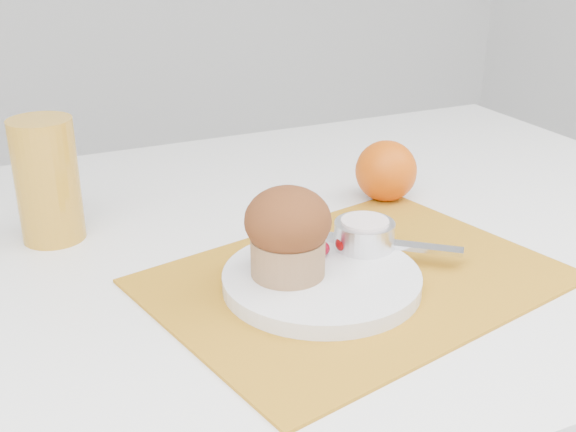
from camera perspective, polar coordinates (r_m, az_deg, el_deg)
name	(u,v)px	position (r m, az deg, el deg)	size (l,w,h in m)	color
placemat	(355,279)	(0.75, 5.32, -5.00)	(0.40, 0.29, 0.00)	#B57719
plate	(322,280)	(0.73, 2.67, -5.05)	(0.20, 0.20, 0.02)	silver
ramekin	(364,235)	(0.77, 6.05, -1.46)	(0.06, 0.06, 0.03)	silver
cream	(365,223)	(0.77, 6.09, -0.51)	(0.05, 0.05, 0.01)	silver
raspberry_near	(321,249)	(0.75, 2.64, -2.59)	(0.02, 0.02, 0.02)	#57020E
raspberry_far	(345,244)	(0.76, 4.50, -2.18)	(0.02, 0.02, 0.02)	#5B0203
butter_knife	(368,242)	(0.79, 6.37, -2.02)	(0.20, 0.02, 0.01)	silver
orange	(386,171)	(0.95, 7.75, 3.54)	(0.08, 0.08, 0.08)	#D85407
juice_glass	(47,180)	(0.86, -18.49, 2.68)	(0.07, 0.07, 0.14)	gold
muffin	(288,232)	(0.70, -0.01, -1.23)	(0.09, 0.09, 0.09)	#A4784F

